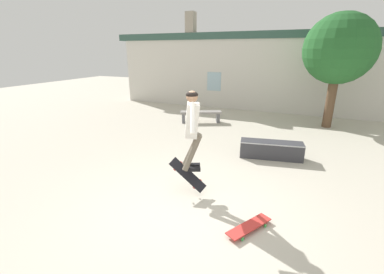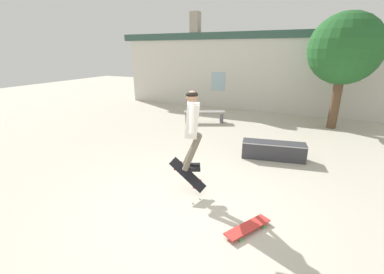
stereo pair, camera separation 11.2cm
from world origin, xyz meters
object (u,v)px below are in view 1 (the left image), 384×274
(skater, at_px, (192,124))
(skateboard_flipping, at_px, (188,175))
(park_bench, at_px, (201,114))
(skate_ledge, at_px, (271,150))
(tree_right, at_px, (339,50))
(skateboard_resting, at_px, (249,226))

(skater, relative_size, skateboard_flipping, 1.98)
(park_bench, xyz_separation_m, skater, (1.84, -5.19, 1.14))
(park_bench, relative_size, skateboard_flipping, 2.14)
(skate_ledge, bearing_deg, skateboard_flipping, -127.49)
(tree_right, relative_size, skater, 2.65)
(skater, bearing_deg, skate_ledge, 39.98)
(tree_right, relative_size, skateboard_flipping, 5.24)
(skater, xyz_separation_m, skateboard_resting, (1.27, -0.65, -1.40))
(skater, xyz_separation_m, skateboard_flipping, (-0.10, 0.00, -1.06))
(park_bench, bearing_deg, skater, -95.28)
(tree_right, height_order, skater, tree_right)
(tree_right, bearing_deg, skater, -113.41)
(park_bench, bearing_deg, tree_right, -9.46)
(park_bench, relative_size, skate_ledge, 0.98)
(skateboard_resting, bearing_deg, park_bench, 58.48)
(park_bench, xyz_separation_m, skate_ledge, (3.05, -2.65, -0.10))
(tree_right, bearing_deg, park_bench, -164.71)
(park_bench, bearing_deg, skate_ledge, -65.69)
(tree_right, distance_m, skater, 7.16)
(skate_ledge, height_order, skater, skater)
(skate_ledge, relative_size, skater, 1.10)
(skate_ledge, bearing_deg, tree_right, 57.96)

